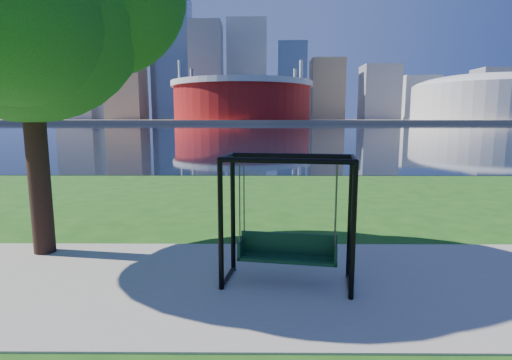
{
  "coord_description": "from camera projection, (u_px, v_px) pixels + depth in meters",
  "views": [
    {
      "loc": [
        0.14,
        -6.71,
        2.68
      ],
      "look_at": [
        0.09,
        0.0,
        1.64
      ],
      "focal_mm": 28.0,
      "sensor_mm": 36.0,
      "label": 1
    }
  ],
  "objects": [
    {
      "name": "ground",
      "position": [
        251.0,
        272.0,
        7.04
      ],
      "size": [
        900.0,
        900.0,
        0.0
      ],
      "primitive_type": "plane",
      "color": "#1E5114",
      "rests_on": "ground"
    },
    {
      "name": "path",
      "position": [
        250.0,
        283.0,
        6.54
      ],
      "size": [
        120.0,
        4.0,
        0.03
      ],
      "primitive_type": "cube",
      "color": "#9E937F",
      "rests_on": "ground"
    },
    {
      "name": "river",
      "position": [
        259.0,
        129.0,
        107.85
      ],
      "size": [
        900.0,
        180.0,
        0.02
      ],
      "primitive_type": "cube",
      "color": "black",
      "rests_on": "ground"
    },
    {
      "name": "far_bank",
      "position": [
        259.0,
        121.0,
        309.32
      ],
      "size": [
        900.0,
        228.0,
        2.0
      ],
      "primitive_type": "cube",
      "color": "#937F60",
      "rests_on": "ground"
    },
    {
      "name": "stadium",
      "position": [
        242.0,
        99.0,
        237.21
      ],
      "size": [
        83.0,
        83.0,
        32.0
      ],
      "color": "maroon",
      "rests_on": "far_bank"
    },
    {
      "name": "arena",
      "position": [
        487.0,
        96.0,
        235.86
      ],
      "size": [
        84.0,
        84.0,
        26.56
      ],
      "color": "beige",
      "rests_on": "far_bank"
    },
    {
      "name": "skyline",
      "position": [
        254.0,
        77.0,
        317.28
      ],
      "size": [
        392.0,
        66.0,
        96.5
      ],
      "color": "gray",
      "rests_on": "far_bank"
    },
    {
      "name": "swing",
      "position": [
        288.0,
        223.0,
        6.36
      ],
      "size": [
        2.18,
        1.23,
        2.11
      ],
      "rotation": [
        0.0,
        0.0,
        -0.17
      ],
      "color": "black",
      "rests_on": "ground"
    }
  ]
}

